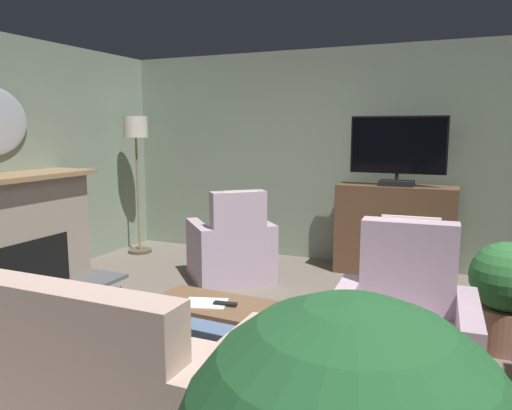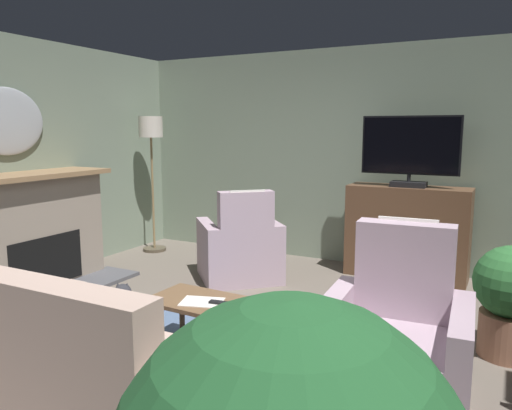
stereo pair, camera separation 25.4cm
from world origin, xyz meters
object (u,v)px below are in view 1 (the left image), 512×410
object	(u,v)px
armchair_angled_to_table	(402,340)
armchair_by_fireplace	(232,250)
potted_plant_on_hearth_side	(505,291)
television	(398,149)
floor_lamp	(136,145)
sofa_floral	(115,386)
folded_newspaper	(206,303)
cat	(111,306)
tv_remote	(225,304)
fireplace	(17,237)
coffee_table	(213,310)
tv_cabinet	(395,232)

from	to	relation	value
armchair_angled_to_table	armchair_by_fireplace	world-z (taller)	armchair_angled_to_table
potted_plant_on_hearth_side	television	bearing A→B (deg)	122.96
television	floor_lamp	world-z (taller)	floor_lamp
sofa_floral	potted_plant_on_hearth_side	xyz separation A→B (m)	(1.94, 2.12, 0.13)
folded_newspaper	cat	xyz separation A→B (m)	(-1.16, 0.33, -0.31)
floor_lamp	folded_newspaper	bearing A→B (deg)	-45.05
tv_remote	potted_plant_on_hearth_side	size ratio (longest dim) A/B	0.20
armchair_angled_to_table	potted_plant_on_hearth_side	distance (m)	1.13
fireplace	coffee_table	bearing A→B (deg)	-10.73
tv_remote	potted_plant_on_hearth_side	world-z (taller)	potted_plant_on_hearth_side
armchair_by_fireplace	folded_newspaper	bearing A→B (deg)	-68.96
tv_remote	floor_lamp	bearing A→B (deg)	128.97
coffee_table	floor_lamp	bearing A→B (deg)	135.83
armchair_by_fireplace	cat	distance (m)	1.55
fireplace	tv_cabinet	world-z (taller)	fireplace
sofa_floral	cat	size ratio (longest dim) A/B	2.07
fireplace	coffee_table	size ratio (longest dim) A/B	1.90
fireplace	armchair_by_fireplace	world-z (taller)	fireplace
coffee_table	tv_remote	xyz separation A→B (m)	(0.11, -0.02, 0.07)
coffee_table	armchair_angled_to_table	bearing A→B (deg)	3.92
fireplace	sofa_floral	size ratio (longest dim) A/B	1.21
cat	armchair_angled_to_table	bearing A→B (deg)	-4.62
television	armchair_angled_to_table	bearing A→B (deg)	-80.46
television	coffee_table	bearing A→B (deg)	-108.62
potted_plant_on_hearth_side	cat	world-z (taller)	potted_plant_on_hearth_side
fireplace	tv_cabinet	bearing A→B (deg)	33.28
fireplace	armchair_by_fireplace	distance (m)	2.21
potted_plant_on_hearth_side	floor_lamp	world-z (taller)	floor_lamp
fireplace	armchair_angled_to_table	xyz separation A→B (m)	(3.84, -0.38, -0.25)
folded_newspaper	sofa_floral	distance (m)	1.06
fireplace	sofa_floral	bearing A→B (deg)	-31.88
television	armchair_by_fireplace	world-z (taller)	television
tv_cabinet	floor_lamp	size ratio (longest dim) A/B	0.72
tv_remote	tv_cabinet	bearing A→B (deg)	66.04
armchair_by_fireplace	potted_plant_on_hearth_side	bearing A→B (deg)	-15.17
television	armchair_angled_to_table	world-z (taller)	television
coffee_table	tv_remote	bearing A→B (deg)	-8.89
potted_plant_on_hearth_side	cat	xyz separation A→B (m)	(-3.14, -0.73, -0.35)
television	tv_remote	world-z (taller)	television
sofa_floral	cat	distance (m)	1.85
fireplace	coffee_table	xyz separation A→B (m)	(2.51, -0.48, -0.22)
tv_cabinet	potted_plant_on_hearth_side	size ratio (longest dim) A/B	1.58
television	folded_newspaper	distance (m)	3.03
folded_newspaper	floor_lamp	size ratio (longest dim) A/B	0.16
cat	coffee_table	bearing A→B (deg)	-13.90
armchair_angled_to_table	armchair_by_fireplace	distance (m)	2.64
coffee_table	folded_newspaper	bearing A→B (deg)	-131.10
tv_cabinet	armchair_angled_to_table	world-z (taller)	armchair_angled_to_table
armchair_angled_to_table	tv_remote	bearing A→B (deg)	-174.89
fireplace	coffee_table	world-z (taller)	fireplace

